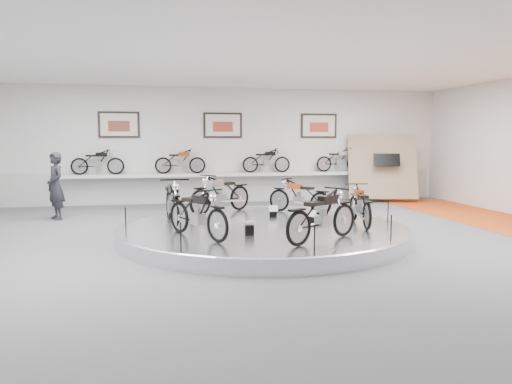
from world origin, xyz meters
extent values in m
plane|color=#555557|center=(0.00, 0.00, 0.00)|extent=(16.00, 16.00, 0.00)
plane|color=white|center=(0.00, 0.00, 4.00)|extent=(16.00, 16.00, 0.00)
plane|color=silver|center=(0.00, 7.00, 2.00)|extent=(16.00, 0.00, 16.00)
plane|color=silver|center=(0.00, -7.00, 2.00)|extent=(16.00, 0.00, 16.00)
cube|color=#BCBCBA|center=(0.00, 6.98, 0.55)|extent=(15.68, 0.04, 1.10)
cylinder|color=silver|center=(0.00, 0.30, 0.15)|extent=(6.40, 6.40, 0.30)
torus|color=#B2B2BA|center=(0.00, 0.30, 0.27)|extent=(6.40, 6.40, 0.10)
cube|color=silver|center=(0.00, 6.70, 1.00)|extent=(11.00, 0.55, 0.10)
cube|color=beige|center=(-3.50, 6.96, 2.70)|extent=(1.35, 0.06, 0.88)
cube|color=beige|center=(0.00, 6.96, 2.70)|extent=(1.35, 0.06, 0.88)
cube|color=beige|center=(3.50, 6.96, 2.70)|extent=(1.35, 0.06, 0.88)
cube|color=#8F765B|center=(5.60, 6.10, 1.25)|extent=(2.56, 1.52, 2.30)
imported|color=black|center=(-5.04, 4.07, 0.93)|extent=(0.73, 0.81, 1.86)
camera|label=1|loc=(-2.29, -10.43, 2.20)|focal=35.00mm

